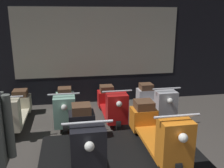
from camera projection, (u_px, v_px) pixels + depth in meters
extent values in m
cube|color=black|center=(98.00, 40.00, 6.21)|extent=(7.40, 0.08, 3.20)
cube|color=beige|center=(98.00, 43.00, 6.18)|extent=(4.07, 0.01, 1.70)
cube|color=black|center=(121.00, 160.00, 3.73)|extent=(2.37, 1.49, 0.23)
cylinder|color=black|center=(82.00, 127.00, 4.19)|extent=(0.09, 0.32, 0.32)
cube|color=black|center=(85.00, 147.00, 3.56)|extent=(0.38, 1.22, 0.05)
cube|color=black|center=(88.00, 150.00, 2.88)|extent=(0.40, 0.29, 0.58)
cube|color=black|center=(82.00, 123.00, 4.14)|extent=(0.42, 0.34, 0.37)
cube|color=brown|center=(81.00, 109.00, 4.07)|extent=(0.31, 0.31, 0.14)
cylinder|color=silver|center=(87.00, 123.00, 2.78)|extent=(0.57, 0.03, 0.03)
sphere|color=white|center=(89.00, 146.00, 2.64)|extent=(0.11, 0.11, 0.11)
cylinder|color=black|center=(174.00, 165.00, 3.12)|extent=(0.09, 0.32, 0.32)
cylinder|color=black|center=(143.00, 122.00, 4.37)|extent=(0.09, 0.32, 0.32)
cube|color=orange|center=(156.00, 141.00, 3.75)|extent=(0.38, 1.22, 0.05)
cube|color=orange|center=(175.00, 142.00, 3.06)|extent=(0.40, 0.29, 0.58)
cube|color=orange|center=(143.00, 119.00, 4.33)|extent=(0.42, 0.34, 0.37)
cube|color=brown|center=(144.00, 105.00, 4.25)|extent=(0.31, 0.31, 0.14)
cylinder|color=silver|center=(177.00, 116.00, 2.96)|extent=(0.57, 0.03, 0.03)
sphere|color=white|center=(183.00, 138.00, 2.83)|extent=(0.11, 0.11, 0.11)
cylinder|color=black|center=(10.00, 132.00, 4.52)|extent=(0.09, 0.32, 0.32)
cylinder|color=black|center=(22.00, 107.00, 5.77)|extent=(0.09, 0.32, 0.32)
cube|color=beige|center=(17.00, 118.00, 5.15)|extent=(0.38, 1.22, 0.05)
cube|color=beige|center=(8.00, 116.00, 4.47)|extent=(0.40, 0.29, 0.58)
cube|color=beige|center=(21.00, 104.00, 5.73)|extent=(0.42, 0.34, 0.37)
cube|color=brown|center=(20.00, 93.00, 5.65)|extent=(0.31, 0.31, 0.14)
cylinder|color=silver|center=(6.00, 97.00, 4.37)|extent=(0.57, 0.03, 0.03)
sphere|color=white|center=(5.00, 111.00, 4.23)|extent=(0.11, 0.11, 0.11)
cylinder|color=black|center=(65.00, 127.00, 4.70)|extent=(0.09, 0.32, 0.32)
cylinder|color=black|center=(65.00, 104.00, 5.94)|extent=(0.09, 0.32, 0.32)
cube|color=#8EC6AD|center=(65.00, 115.00, 5.32)|extent=(0.38, 1.22, 0.05)
cube|color=#8EC6AD|center=(65.00, 112.00, 4.64)|extent=(0.40, 0.29, 0.58)
cube|color=#8EC6AD|center=(65.00, 101.00, 5.90)|extent=(0.42, 0.34, 0.37)
cube|color=brown|center=(65.00, 91.00, 5.82)|extent=(0.31, 0.31, 0.14)
cylinder|color=silver|center=(64.00, 94.00, 4.54)|extent=(0.57, 0.03, 0.03)
sphere|color=white|center=(64.00, 107.00, 4.40)|extent=(0.11, 0.11, 0.11)
cylinder|color=black|center=(117.00, 124.00, 4.87)|extent=(0.09, 0.32, 0.32)
cylinder|color=black|center=(106.00, 101.00, 6.12)|extent=(0.09, 0.32, 0.32)
cube|color=red|center=(111.00, 112.00, 5.49)|extent=(0.38, 1.22, 0.05)
cube|color=red|center=(117.00, 108.00, 4.81)|extent=(0.40, 0.29, 0.58)
cube|color=red|center=(107.00, 99.00, 6.07)|extent=(0.42, 0.34, 0.37)
cube|color=brown|center=(107.00, 89.00, 6.00)|extent=(0.31, 0.31, 0.14)
cylinder|color=silver|center=(117.00, 91.00, 4.71)|extent=(0.57, 0.03, 0.03)
sphere|color=white|center=(119.00, 104.00, 4.57)|extent=(0.11, 0.11, 0.11)
cylinder|color=black|center=(165.00, 120.00, 5.04)|extent=(0.09, 0.32, 0.32)
cylinder|color=black|center=(145.00, 99.00, 6.29)|extent=(0.09, 0.32, 0.32)
cube|color=#BCBCC1|center=(154.00, 109.00, 5.67)|extent=(0.38, 1.22, 0.05)
cube|color=#BCBCC1|center=(166.00, 105.00, 4.98)|extent=(0.40, 0.29, 0.58)
cube|color=#BCBCC1|center=(146.00, 96.00, 6.24)|extent=(0.42, 0.34, 0.37)
cube|color=brown|center=(146.00, 87.00, 6.17)|extent=(0.31, 0.31, 0.14)
cylinder|color=silver|center=(167.00, 89.00, 4.88)|extent=(0.57, 0.03, 0.03)
sphere|color=white|center=(170.00, 101.00, 4.75)|extent=(0.11, 0.11, 0.11)
cylinder|color=#474C47|center=(9.00, 127.00, 2.29)|extent=(0.08, 0.08, 0.62)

